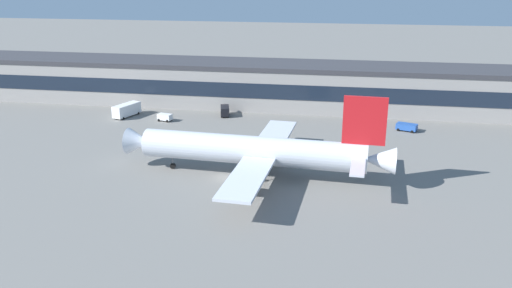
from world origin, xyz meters
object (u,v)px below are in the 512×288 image
Objects in this scene: baggage_tug at (165,117)px; fuel_truck at (127,109)px; pushback_tractor at (407,127)px; crew_van at (225,110)px; airliner at (257,151)px.

fuel_truck is at bearing 166.51° from baggage_tug.
baggage_tug is 0.73× the size of pushback_tractor.
fuel_truck is 1.59× the size of crew_van.
pushback_tractor is at bearing 48.29° from airliner.
pushback_tractor is at bearing -7.33° from crew_van.
fuel_truck reaches higher than crew_van.
airliner reaches higher than fuel_truck.
airliner is 46.84m from pushback_tractor.
airliner is at bearing -47.93° from baggage_tug.
pushback_tractor is (31.05, 34.84, -4.03)m from airliner.
airliner is 5.83× the size of fuel_truck.
pushback_tractor is 0.97× the size of crew_van.
airliner is at bearing -131.71° from pushback_tractor.
airliner is at bearing -68.97° from crew_van.
pushback_tractor is 47.14m from crew_van.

